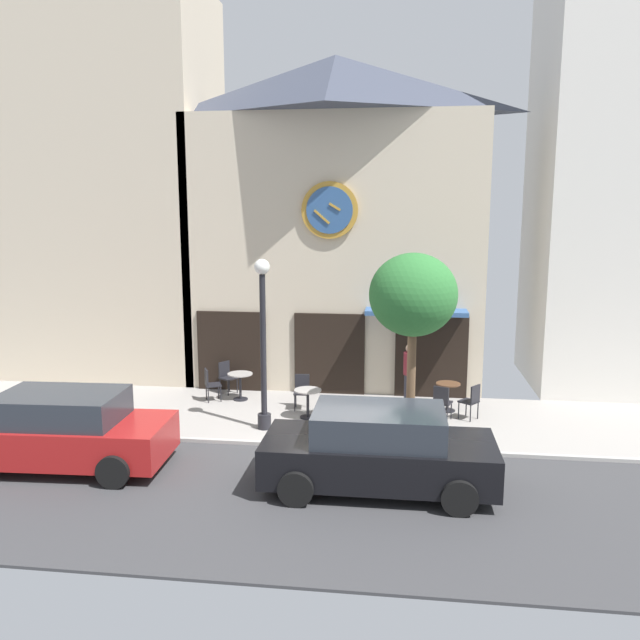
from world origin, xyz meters
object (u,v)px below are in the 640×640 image
object	(u,v)px
cafe_table_center_right	(448,393)
cafe_chair_near_tree	(302,389)
cafe_chair_facing_wall	(472,399)
parked_car_black	(379,450)
cafe_chair_left_end	(442,400)
pedestrian_maroon	(409,374)
street_lamp	(263,344)
cafe_table_leftmost	(308,398)
parked_car_red	(62,431)
cafe_table_near_curb	(240,381)
cafe_chair_near_lamp	(226,375)
street_tree	(413,296)
cafe_chair_outer	(210,382)

from	to	relation	value
cafe_table_center_right	cafe_chair_near_tree	size ratio (longest dim) A/B	0.83
cafe_chair_facing_wall	parked_car_black	distance (m)	4.79
cafe_chair_left_end	pedestrian_maroon	distance (m)	1.48
cafe_chair_facing_wall	pedestrian_maroon	size ratio (longest dim) A/B	0.54
street_lamp	cafe_chair_left_end	xyz separation A→B (m)	(4.24, 1.09, -1.53)
cafe_table_leftmost	parked_car_red	bearing A→B (deg)	-140.82
cafe_table_near_curb	cafe_chair_left_end	size ratio (longest dim) A/B	0.83
pedestrian_maroon	cafe_chair_near_tree	bearing A→B (deg)	-167.25
cafe_chair_near_lamp	parked_car_red	bearing A→B (deg)	-108.61
cafe_table_near_curb	cafe_table_center_right	size ratio (longest dim) A/B	1.00
parked_car_black	street_tree	bearing A→B (deg)	77.27
street_lamp	parked_car_black	size ratio (longest dim) A/B	0.94
cafe_table_center_right	street_tree	bearing A→B (deg)	-114.73
street_lamp	cafe_table_center_right	xyz separation A→B (m)	(4.44, 1.92, -1.57)
cafe_chair_near_tree	cafe_chair_left_end	xyz separation A→B (m)	(3.59, -0.57, 0.00)
cafe_chair_facing_wall	cafe_chair_outer	xyz separation A→B (m)	(-6.91, 0.70, 0.00)
parked_car_black	cafe_chair_facing_wall	bearing A→B (deg)	63.28
cafe_table_leftmost	cafe_chair_near_lamp	distance (m)	3.24
cafe_chair_facing_wall	cafe_table_leftmost	bearing A→B (deg)	-174.73
street_tree	cafe_chair_near_tree	distance (m)	4.37
cafe_chair_facing_wall	cafe_table_center_right	bearing A→B (deg)	130.39
cafe_table_leftmost	parked_car_black	bearing A→B (deg)	-63.92
cafe_table_center_right	parked_car_black	size ratio (longest dim) A/B	0.17
cafe_chair_near_tree	cafe_chair_near_lamp	world-z (taller)	same
cafe_table_leftmost	cafe_table_near_curb	bearing A→B (deg)	147.94
street_tree	cafe_chair_left_end	distance (m)	3.17
cafe_chair_near_lamp	street_lamp	bearing A→B (deg)	-58.81
cafe_chair_near_tree	cafe_chair_near_lamp	distance (m)	2.62
parked_car_red	cafe_chair_facing_wall	bearing A→B (deg)	25.26
street_lamp	pedestrian_maroon	distance (m)	4.31
cafe_table_near_curb	cafe_chair_near_lamp	bearing A→B (deg)	132.49
parked_car_black	cafe_table_center_right	bearing A→B (deg)	71.76
cafe_table_near_curb	cafe_chair_left_end	bearing A→B (deg)	-11.74
cafe_chair_facing_wall	parked_car_black	xyz separation A→B (m)	(-2.15, -4.28, 0.23)
cafe_chair_facing_wall	cafe_chair_outer	world-z (taller)	same
cafe_table_center_right	parked_car_red	xyz separation A→B (m)	(-8.02, -4.67, 0.27)
street_tree	parked_car_black	bearing A→B (deg)	-102.73
cafe_chair_near_lamp	cafe_chair_outer	distance (m)	0.86
street_lamp	cafe_table_leftmost	xyz separation A→B (m)	(0.92, 0.92, -1.55)
cafe_table_near_curb	cafe_chair_near_lamp	distance (m)	0.82
cafe_chair_near_lamp	cafe_chair_left_end	world-z (taller)	same
cafe_table_center_right	cafe_table_near_curb	bearing A→B (deg)	177.04
street_lamp	street_tree	xyz separation A→B (m)	(3.45, -0.25, 1.23)
parked_car_red	parked_car_black	size ratio (longest dim) A/B	1.02
cafe_chair_outer	parked_car_red	distance (m)	5.02
cafe_table_center_right	cafe_chair_near_lamp	bearing A→B (deg)	171.72
cafe_chair_facing_wall	cafe_chair_left_end	bearing A→B (deg)	-164.80
cafe_table_leftmost	cafe_chair_outer	xyz separation A→B (m)	(-2.85, 1.07, 0.02)
street_lamp	cafe_table_center_right	world-z (taller)	street_lamp
cafe_table_near_curb	pedestrian_maroon	size ratio (longest dim) A/B	0.45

